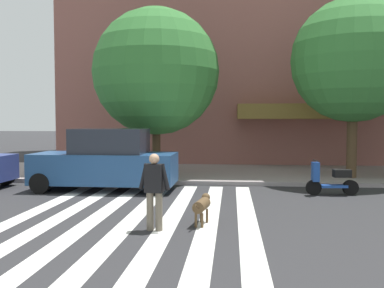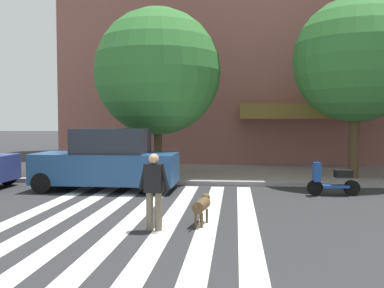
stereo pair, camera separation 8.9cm
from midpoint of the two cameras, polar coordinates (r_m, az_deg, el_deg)
The scene contains 9 objects.
ground_plane at distance 9.02m, azimuth -11.38°, elevation -11.95°, with size 160.00×160.00×0.00m, color #2B2B2D.
sidewalk_far at distance 18.66m, azimuth -2.25°, elevation -3.81°, with size 80.00×6.00×0.15m, color gray.
crosswalk_stripes at distance 8.96m, azimuth -9.98°, elevation -12.02°, with size 5.85×13.44×0.01m.
parked_car_behind_first at distance 14.63m, azimuth -10.94°, elevation -2.28°, with size 4.72×1.93×2.06m.
parked_scooter at distance 14.12m, azimuth 18.38°, elevation -4.58°, with size 1.63×0.50×1.11m.
street_tree_nearest at distance 17.33m, azimuth -4.41°, elevation 9.48°, with size 5.00×5.00×6.60m.
street_tree_middle at distance 17.63m, azimuth 20.96°, elevation 10.31°, with size 4.69×4.69×6.80m.
pedestrian_dog_walker at distance 9.18m, azimuth -4.78°, elevation -5.72°, with size 0.71×0.30×1.64m.
dog_on_leash at distance 9.75m, azimuth 1.60°, elevation -8.06°, with size 0.37×1.08×0.65m.
Camera 2 is at (2.64, -1.29, 2.35)m, focal length 40.31 mm.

